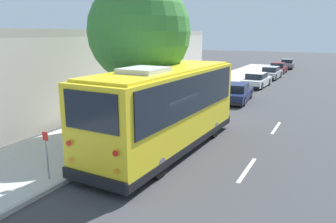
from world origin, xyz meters
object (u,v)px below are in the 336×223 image
object	(u,v)px
shuttle_bus	(166,105)
parked_sedan_maroon	(278,68)
parked_sedan_navy	(236,93)
parked_sedan_gray	(287,64)
fire_hydrant	(196,99)
parked_sedan_silver	(271,73)
parked_sedan_white	(256,80)
street_tree	(141,25)
sign_post_far	(79,148)
sign_post_near	(47,155)

from	to	relation	value
shuttle_bus	parked_sedan_maroon	bearing A→B (deg)	2.43
parked_sedan_navy	parked_sedan_gray	bearing A→B (deg)	-4.72
fire_hydrant	parked_sedan_silver	bearing A→B (deg)	-5.82
parked_sedan_white	parked_sedan_maroon	bearing A→B (deg)	2.42
parked_sedan_silver	street_tree	size ratio (longest dim) A/B	0.56
parked_sedan_white	parked_sedan_maroon	distance (m)	11.77
parked_sedan_navy	parked_sedan_silver	xyz separation A→B (m)	(13.39, 0.02, 0.01)
sign_post_far	fire_hydrant	world-z (taller)	sign_post_far
parked_sedan_navy	fire_hydrant	world-z (taller)	parked_sedan_navy
sign_post_near	fire_hydrant	bearing A→B (deg)	-0.06
parked_sedan_silver	sign_post_near	world-z (taller)	sign_post_near
sign_post_near	street_tree	bearing A→B (deg)	2.83
sign_post_far	sign_post_near	bearing A→B (deg)	180.00
parked_sedan_navy	sign_post_far	xyz separation A→B (m)	(-14.27, 1.73, 0.14)
sign_post_near	fire_hydrant	size ratio (longest dim) A/B	1.95
sign_post_far	parked_sedan_maroon	bearing A→B (deg)	-2.65
fire_hydrant	parked_sedan_gray	bearing A→B (deg)	-3.48
street_tree	parked_sedan_navy	bearing A→B (deg)	-12.23
parked_sedan_white	parked_sedan_silver	size ratio (longest dim) A/B	1.04
shuttle_bus	fire_hydrant	distance (m)	8.32
parked_sedan_gray	parked_sedan_white	bearing A→B (deg)	175.82
shuttle_bus	parked_sedan_navy	distance (m)	11.33
street_tree	fire_hydrant	world-z (taller)	street_tree
parked_sedan_navy	fire_hydrant	bearing A→B (deg)	147.69
parked_sedan_white	street_tree	xyz separation A→B (m)	(-16.65, 1.88, 4.55)
parked_sedan_gray	fire_hydrant	size ratio (longest dim) A/B	5.57
parked_sedan_navy	sign_post_far	bearing A→B (deg)	168.40
street_tree	sign_post_near	distance (m)	7.58
parked_sedan_white	parked_sedan_gray	world-z (taller)	parked_sedan_gray
shuttle_bus	sign_post_far	size ratio (longest dim) A/B	7.68
parked_sedan_maroon	street_tree	world-z (taller)	street_tree
parked_sedan_gray	fire_hydrant	world-z (taller)	parked_sedan_gray
parked_sedan_silver	parked_sedan_gray	bearing A→B (deg)	1.45
shuttle_bus	parked_sedan_navy	bearing A→B (deg)	2.78
sign_post_near	parked_sedan_gray	bearing A→B (deg)	-2.44
parked_sedan_gray	sign_post_far	distance (m)	39.54
parked_sedan_maroon	street_tree	bearing A→B (deg)	176.95
shuttle_bus	street_tree	xyz separation A→B (m)	(1.82, 2.27, 3.22)
parked_sedan_white	fire_hydrant	xyz separation A→B (m)	(-10.51, 1.55, -0.04)
sign_post_near	sign_post_far	world-z (taller)	sign_post_near
fire_hydrant	sign_post_far	bearing A→B (deg)	179.93
parked_sedan_navy	parked_sedan_white	size ratio (longest dim) A/B	1.05
parked_sedan_white	parked_sedan_gray	distance (m)	18.01
shuttle_bus	parked_sedan_maroon	world-z (taller)	shuttle_bus
street_tree	sign_post_far	size ratio (longest dim) A/B	6.59
parked_sedan_white	street_tree	world-z (taller)	street_tree
parked_sedan_maroon	parked_sedan_gray	distance (m)	6.25
parked_sedan_white	parked_sedan_navy	bearing A→B (deg)	-176.35
parked_sedan_maroon	fire_hydrant	size ratio (longest dim) A/B	5.15
shuttle_bus	parked_sedan_maroon	xyz separation A→B (m)	(30.25, 0.41, -1.34)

